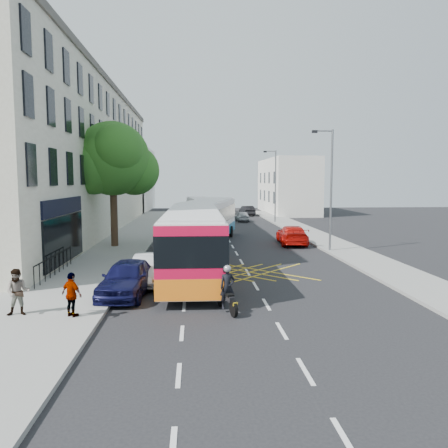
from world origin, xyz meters
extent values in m
plane|color=black|center=(0.00, 0.00, 0.00)|extent=(120.00, 120.00, 0.00)
cube|color=gray|center=(-8.50, 15.00, 0.07)|extent=(5.00, 70.00, 0.15)
cube|color=gray|center=(7.50, 15.00, 0.07)|extent=(3.00, 70.00, 0.15)
cube|color=beige|center=(-14.00, 24.50, 6.50)|extent=(8.00, 45.00, 13.00)
cube|color=#59544C|center=(-14.00, 24.50, 13.25)|extent=(8.30, 45.00, 0.50)
cube|color=black|center=(-9.95, 8.00, 3.40)|extent=(0.12, 7.00, 0.90)
cube|color=black|center=(-9.95, 8.00, 1.60)|extent=(0.12, 7.00, 2.60)
cube|color=silver|center=(-14.00, 55.00, 5.00)|extent=(8.00, 20.00, 10.00)
cube|color=silver|center=(11.00, 48.00, 4.00)|extent=(6.00, 18.00, 8.00)
cylinder|color=#382619|center=(-8.50, 15.00, 2.35)|extent=(0.50, 0.50, 4.40)
sphere|color=#2A631C|center=(-8.50, 15.00, 6.35)|extent=(5.20, 5.20, 5.20)
sphere|color=#2A631C|center=(-7.10, 15.80, 5.55)|extent=(3.60, 3.60, 3.60)
sphere|color=#2A631C|center=(-9.70, 14.40, 5.75)|extent=(3.80, 3.80, 3.80)
sphere|color=#2A631C|center=(-7.90, 13.70, 6.95)|extent=(3.40, 3.40, 3.40)
sphere|color=#2A631C|center=(-9.30, 16.10, 7.35)|extent=(3.20, 3.20, 3.20)
cylinder|color=slate|center=(6.30, 12.00, 4.15)|extent=(0.14, 0.14, 8.00)
cylinder|color=slate|center=(5.70, 12.00, 8.05)|extent=(1.20, 0.10, 0.10)
cube|color=black|center=(5.10, 12.00, 8.00)|extent=(0.35, 0.15, 0.18)
cylinder|color=slate|center=(6.30, 32.00, 4.15)|extent=(0.14, 0.14, 8.00)
cylinder|color=slate|center=(5.70, 32.00, 8.05)|extent=(1.20, 0.10, 0.10)
cube|color=black|center=(5.10, 32.00, 8.00)|extent=(0.35, 0.15, 0.18)
cube|color=silver|center=(-2.85, 5.21, 1.81)|extent=(2.79, 11.89, 2.86)
cube|color=silver|center=(-2.85, 5.21, 3.29)|extent=(2.57, 11.65, 0.13)
cube|color=black|center=(-2.85, 5.21, 2.21)|extent=(2.85, 11.95, 1.19)
cube|color=orange|center=(-2.85, 5.21, 0.81)|extent=(2.84, 11.94, 0.81)
cube|color=red|center=(-2.90, -0.69, 1.83)|extent=(2.74, 0.12, 2.70)
cube|color=#FF0C0C|center=(-4.00, -0.69, 1.08)|extent=(0.25, 0.06, 0.25)
cube|color=#FF0C0C|center=(-1.80, -0.71, 1.08)|extent=(0.25, 0.06, 0.25)
cylinder|color=black|center=(-4.17, 8.46, 0.49)|extent=(0.31, 0.97, 0.97)
cylinder|color=black|center=(-1.48, 8.44, 0.49)|extent=(0.31, 0.97, 0.97)
cylinder|color=black|center=(-4.23, 1.23, 0.49)|extent=(0.31, 0.97, 0.97)
cylinder|color=black|center=(-1.53, 1.21, 0.49)|extent=(0.31, 0.97, 0.97)
cube|color=silver|center=(-1.68, 17.49, 1.78)|extent=(5.13, 11.98, 2.81)
cube|color=silver|center=(-1.68, 17.49, 3.24)|extent=(4.87, 11.71, 0.13)
cube|color=black|center=(-1.68, 17.49, 2.18)|extent=(5.20, 12.05, 1.17)
cube|color=#0B6692|center=(-1.68, 17.49, 0.80)|extent=(5.18, 12.04, 0.80)
cube|color=#0C8396|center=(-2.94, 11.82, 1.81)|extent=(2.65, 0.68, 2.66)
cube|color=#FF0C0C|center=(-4.00, 12.04, 1.06)|extent=(0.26, 0.11, 0.25)
cube|color=#FF0C0C|center=(-1.89, 11.57, 1.06)|extent=(0.26, 0.11, 0.25)
cylinder|color=black|center=(-2.29, 20.89, 0.48)|extent=(0.50, 1.00, 0.96)
cylinder|color=black|center=(0.30, 20.31, 0.48)|extent=(0.50, 1.00, 0.96)
cylinder|color=black|center=(-3.83, 13.94, 0.48)|extent=(0.50, 1.00, 0.96)
cylinder|color=black|center=(-1.24, 13.37, 0.48)|extent=(0.50, 1.00, 0.96)
cube|color=silver|center=(-2.09, 33.47, 1.52)|extent=(3.29, 10.18, 2.41)
cube|color=silver|center=(-2.09, 33.47, 2.77)|extent=(3.09, 9.96, 0.11)
cube|color=black|center=(-2.09, 33.47, 1.86)|extent=(3.36, 10.25, 1.00)
cube|color=#0B8D81|center=(-2.09, 33.47, 0.68)|extent=(3.35, 10.24, 0.68)
cube|color=silver|center=(-1.58, 28.53, 1.55)|extent=(2.31, 0.34, 2.27)
cube|color=#FF0C0C|center=(-2.46, 28.43, 0.91)|extent=(0.25, 0.09, 0.25)
cube|color=#FF0C0C|center=(-0.70, 28.61, 0.91)|extent=(0.25, 0.09, 0.25)
cylinder|color=black|center=(-3.50, 36.07, 0.41)|extent=(0.34, 0.84, 0.82)
cylinder|color=black|center=(-1.24, 36.30, 0.41)|extent=(0.34, 0.84, 0.82)
cylinder|color=black|center=(-2.87, 30.01, 0.41)|extent=(0.34, 0.84, 0.82)
cylinder|color=black|center=(-0.61, 30.25, 0.41)|extent=(0.34, 0.84, 0.82)
cylinder|color=black|center=(-1.42, -1.48, 0.30)|extent=(0.27, 0.60, 0.59)
cylinder|color=black|center=(-1.80, -0.15, 0.30)|extent=(0.27, 0.60, 0.59)
cube|color=black|center=(-1.61, -0.81, 0.57)|extent=(0.50, 1.12, 0.20)
cube|color=black|center=(-1.67, -0.59, 0.74)|extent=(0.36, 0.47, 0.18)
cube|color=black|center=(-1.54, -1.03, 0.69)|extent=(0.36, 0.51, 0.09)
cylinder|color=slate|center=(-1.79, -0.19, 0.65)|extent=(0.16, 0.40, 0.78)
cylinder|color=slate|center=(-1.75, -0.32, 0.97)|extent=(0.54, 0.19, 0.04)
cube|color=gold|center=(-1.37, -1.63, 0.51)|extent=(0.17, 0.07, 0.12)
imported|color=black|center=(-1.59, -0.86, 0.93)|extent=(0.66, 0.53, 1.59)
sphere|color=#99999E|center=(-1.59, -0.86, 1.61)|extent=(0.28, 0.28, 0.28)
imported|color=#0E0E38|center=(-5.60, 1.69, 0.76)|extent=(2.28, 4.64, 1.52)
imported|color=#B7BABF|center=(-4.90, 3.90, 0.68)|extent=(1.93, 4.28, 1.36)
imported|color=#BE0D08|center=(4.59, 15.85, 0.72)|extent=(2.39, 5.08, 1.43)
imported|color=#46484F|center=(-0.25, 42.55, 0.59)|extent=(2.15, 4.31, 1.17)
imported|color=#A9ACB1|center=(2.88, 34.63, 0.60)|extent=(1.55, 3.56, 1.20)
imported|color=black|center=(4.44, 43.08, 0.68)|extent=(1.97, 4.26, 1.35)
imported|color=gray|center=(-8.90, -1.23, 0.97)|extent=(0.88, 0.73, 1.64)
imported|color=gray|center=(-7.00, -1.50, 0.92)|extent=(0.96, 0.81, 1.54)
camera|label=1|loc=(-2.78, -16.47, 4.82)|focal=35.00mm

